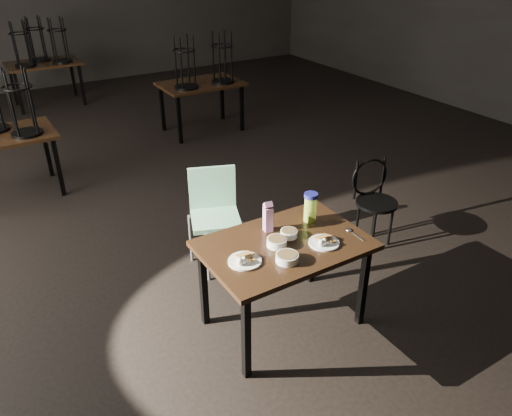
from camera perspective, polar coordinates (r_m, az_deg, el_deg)
main_table at (r=3.68m, az=3.28°, el=-5.02°), size 1.20×0.80×0.75m
plate_left at (r=3.42m, az=-1.31°, el=-5.92°), size 0.23×0.23×0.07m
plate_right at (r=3.64m, az=7.78°, el=-3.81°), size 0.22×0.22×0.07m
bowl_near at (r=3.58m, az=2.39°, el=-3.89°), size 0.15×0.15×0.06m
bowl_far at (r=3.69m, az=3.77°, el=-2.90°), size 0.13×0.13×0.05m
bowl_big at (r=3.43m, az=3.56°, el=-5.67°), size 0.16×0.16×0.05m
juice_carton at (r=3.71m, az=1.38°, el=-1.08°), size 0.07×0.07×0.25m
water_bottle at (r=3.86m, az=6.23°, el=0.14°), size 0.11×0.11×0.24m
spoon at (r=3.83m, az=10.70°, el=-2.56°), size 0.04×0.20×0.01m
bentwood_chair at (r=4.94m, az=13.28°, el=1.43°), size 0.42×0.42×0.84m
school_chair at (r=4.49m, az=-4.78°, el=-0.12°), size 0.54×0.54×0.91m
bg_table_right at (r=7.70m, az=-6.22°, el=14.00°), size 1.20×0.80×1.48m
bg_table_far at (r=9.69m, az=-23.21°, el=15.20°), size 1.20×0.80×1.48m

